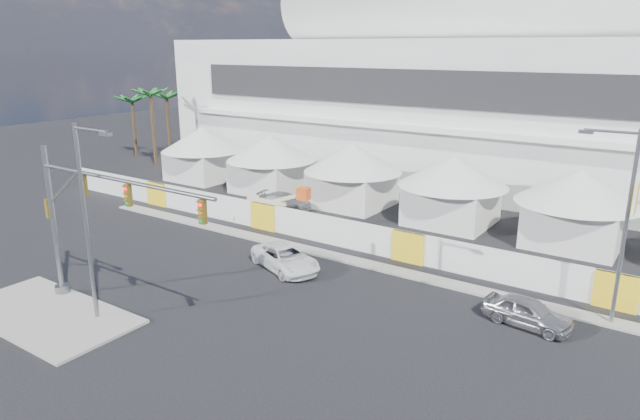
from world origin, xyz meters
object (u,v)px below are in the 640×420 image
Objects in this scene: traffic_mast at (81,220)px; streetlight_median at (88,211)px; boom_lift at (261,212)px; lot_car_c at (285,201)px; streetlight_curb at (622,215)px; sedan_silver at (527,312)px; pickup_curb at (285,258)px.

streetlight_median is (1.86, -0.74, 0.97)m from traffic_mast.
lot_car_c is at bearing 95.60° from boom_lift.
lot_car_c is at bearing 98.38° from traffic_mast.
streetlight_median reaches higher than streetlight_curb.
boom_lift is at bearing 83.02° from sedan_silver.
traffic_mast is at bearing -149.65° from streetlight_curb.
sedan_silver is at bearing 28.83° from traffic_mast.
boom_lift is (-25.08, 3.00, -4.79)m from streetlight_curb.
streetlight_curb is (21.19, 14.24, -0.13)m from streetlight_median.
sedan_silver is 0.66× the size of boom_lift.
sedan_silver is 24.98m from lot_car_c.
traffic_mast is 1.95× the size of boom_lift.
streetlight_median is (4.94, -21.61, 5.12)m from lot_car_c.
streetlight_curb reaches higher than lot_car_c.
sedan_silver is 22.00m from streetlight_median.
traffic_mast is 1.29× the size of streetlight_median.
traffic_mast is at bearing 126.18° from sedan_silver.
streetlight_curb is at bearing -14.70° from boom_lift.
sedan_silver is 0.44× the size of streetlight_median.
lot_car_c is 27.60m from streetlight_curb.
lot_car_c is 0.71× the size of boom_lift.
traffic_mast is (-5.40, -10.01, 4.08)m from pickup_curb.
traffic_mast is 2.23m from streetlight_median.
lot_car_c is at bearing 102.87° from streetlight_median.
pickup_curb is 12.09m from traffic_mast.
sedan_silver reaches higher than pickup_curb.
sedan_silver is 23.00m from traffic_mast.
streetlight_median is at bearing -178.39° from lot_car_c.
pickup_curb is 0.54× the size of streetlight_curb.
sedan_silver is at bearing -141.27° from streetlight_curb.
sedan_silver is 14.45m from pickup_curb.
streetlight_median reaches higher than traffic_mast.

